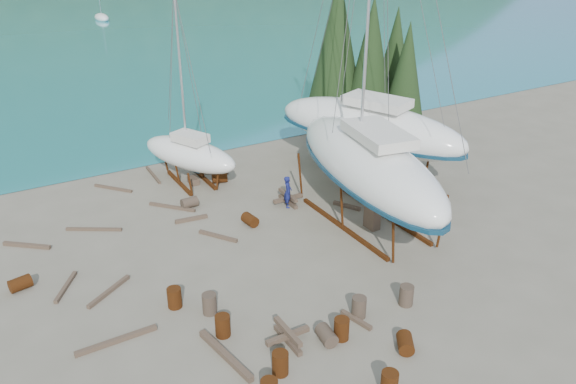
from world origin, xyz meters
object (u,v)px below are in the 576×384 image
large_sailboat_near (368,163)px  worker (288,192)px  small_sailboat_shore (189,153)px  large_sailboat_far (369,126)px

large_sailboat_near → worker: large_sailboat_near is taller
large_sailboat_near → small_sailboat_shore: large_sailboat_near is taller
large_sailboat_far → worker: 6.83m
large_sailboat_far → small_sailboat_shore: bearing=132.8°
large_sailboat_near → large_sailboat_far: (3.81, 4.83, -0.13)m
large_sailboat_near → worker: size_ratio=11.44×
worker → large_sailboat_far: bearing=-50.0°
small_sailboat_shore → large_sailboat_far: bearing=-50.1°
large_sailboat_near → large_sailboat_far: 6.16m
large_sailboat_far → worker: (-6.31, -1.23, -2.31)m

